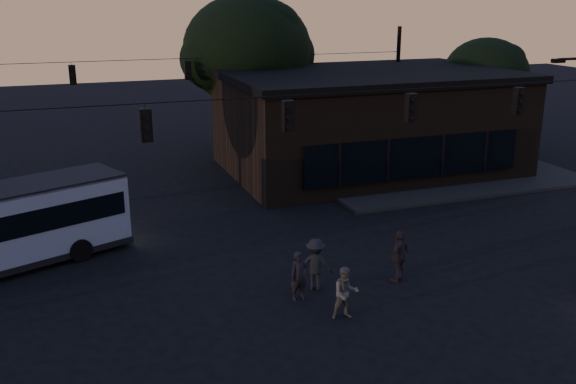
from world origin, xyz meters
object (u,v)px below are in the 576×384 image
object	(u,v)px
pedestrian_c	(399,256)
pedestrian_d	(316,264)
pedestrian_b	(346,293)
pedestrian_a	(299,276)
building	(368,121)

from	to	relation	value
pedestrian_c	pedestrian_d	size ratio (longest dim) A/B	1.03
pedestrian_b	pedestrian_d	world-z (taller)	pedestrian_d
pedestrian_a	pedestrian_d	world-z (taller)	pedestrian_d
pedestrian_b	pedestrian_c	size ratio (longest dim) A/B	0.91
pedestrian_d	pedestrian_c	bearing A→B (deg)	-161.44
pedestrian_a	pedestrian_b	world-z (taller)	pedestrian_b
building	pedestrian_d	world-z (taller)	building
building	pedestrian_a	size ratio (longest dim) A/B	9.60
pedestrian_b	pedestrian_d	distance (m)	2.16
pedestrian_c	pedestrian_d	bearing A→B (deg)	-39.74
pedestrian_a	pedestrian_d	distance (m)	0.93
building	pedestrian_a	distance (m)	16.78
building	pedestrian_c	size ratio (longest dim) A/B	8.55
pedestrian_a	pedestrian_c	distance (m)	3.65
building	pedestrian_a	bearing A→B (deg)	-123.93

